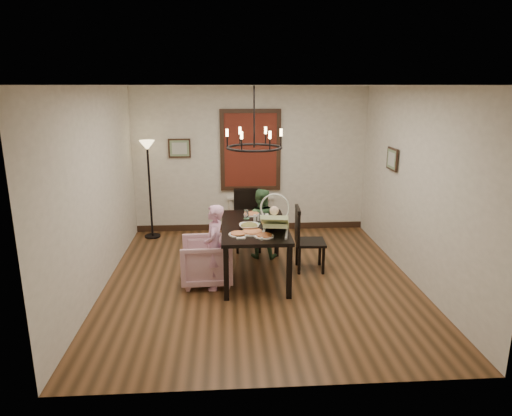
{
  "coord_description": "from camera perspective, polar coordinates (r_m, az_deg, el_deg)",
  "views": [
    {
      "loc": [
        -0.48,
        -6.25,
        2.79
      ],
      "look_at": [
        -0.04,
        0.23,
        1.05
      ],
      "focal_mm": 32.0,
      "sensor_mm": 36.0,
      "label": 1
    }
  ],
  "objects": [
    {
      "name": "floor_lamp",
      "position": [
        8.73,
        -13.12,
        2.09
      ],
      "size": [
        0.3,
        0.3,
        1.8
      ],
      "primitive_type": null,
      "color": "black",
      "rests_on": "room_shell"
    },
    {
      "name": "armchair",
      "position": [
        6.7,
        -6.24,
        -6.6
      ],
      "size": [
        0.77,
        0.75,
        0.67
      ],
      "primitive_type": "imported",
      "rotation": [
        0.0,
        0.0,
        -1.53
      ],
      "color": "#CB9BA7",
      "rests_on": "room_shell"
    },
    {
      "name": "dining_table",
      "position": [
        6.77,
        -0.21,
        -2.83
      ],
      "size": [
        0.97,
        1.72,
        0.8
      ],
      "rotation": [
        0.0,
        0.0,
        -0.0
      ],
      "color": "black",
      "rests_on": "room_shell"
    },
    {
      "name": "chair_right",
      "position": [
        7.11,
        6.81,
        -3.82
      ],
      "size": [
        0.47,
        0.47,
        1.02
      ],
      "primitive_type": null,
      "rotation": [
        0.0,
        0.0,
        1.51
      ],
      "color": "black",
      "rests_on": "room_shell"
    },
    {
      "name": "chair_far",
      "position": [
        7.93,
        -1.02,
        -1.53
      ],
      "size": [
        0.48,
        0.48,
        1.07
      ],
      "primitive_type": null,
      "rotation": [
        0.0,
        0.0,
        0.01
      ],
      "color": "black",
      "rests_on": "room_shell"
    },
    {
      "name": "window_blinds",
      "position": [
        8.81,
        -0.69,
        7.22
      ],
      "size": [
        1.0,
        0.03,
        1.4
      ],
      "primitive_type": "cube",
      "color": "maroon",
      "rests_on": "room_shell"
    },
    {
      "name": "chandelier",
      "position": [
        6.5,
        -0.22,
        7.56
      ],
      "size": [
        0.8,
        0.8,
        0.04
      ],
      "primitive_type": "torus",
      "color": "black",
      "rests_on": "room_shell"
    },
    {
      "name": "room_shell",
      "position": [
        6.78,
        0.29,
        3.16
      ],
      "size": [
        4.51,
        5.0,
        2.81
      ],
      "color": "brown",
      "rests_on": "ground"
    },
    {
      "name": "pizza_platter",
      "position": [
        6.36,
        -0.45,
        -3.02
      ],
      "size": [
        0.31,
        0.31,
        0.04
      ],
      "primitive_type": "cylinder",
      "color": "tan",
      "rests_on": "dining_table"
    },
    {
      "name": "drinking_glass",
      "position": [
        6.9,
        0.88,
        -1.2
      ],
      "size": [
        0.07,
        0.07,
        0.13
      ],
      "primitive_type": "cylinder",
      "color": "silver",
      "rests_on": "dining_table"
    },
    {
      "name": "radiator",
      "position": [
        9.08,
        -0.67,
        -0.6
      ],
      "size": [
        0.92,
        0.12,
        0.62
      ],
      "primitive_type": null,
      "color": "silver",
      "rests_on": "room_shell"
    },
    {
      "name": "picture_back",
      "position": [
        8.84,
        -9.54,
        7.38
      ],
      "size": [
        0.42,
        0.03,
        0.36
      ],
      "primitive_type": "cube",
      "color": "black",
      "rests_on": "room_shell"
    },
    {
      "name": "salad_bowl",
      "position": [
        6.55,
        -0.87,
        -2.29
      ],
      "size": [
        0.35,
        0.35,
        0.09
      ],
      "primitive_type": "imported",
      "color": "white",
      "rests_on": "dining_table"
    },
    {
      "name": "elderly_woman",
      "position": [
        6.46,
        -5.22,
        -5.78
      ],
      "size": [
        0.3,
        0.4,
        1.01
      ],
      "primitive_type": "imported",
      "rotation": [
        0.0,
        0.0,
        -1.73
      ],
      "color": "#EDA7D0",
      "rests_on": "room_shell"
    },
    {
      "name": "baby_bouncer",
      "position": [
        6.3,
        2.42,
        -1.56
      ],
      "size": [
        0.52,
        0.66,
        0.39
      ],
      "primitive_type": null,
      "rotation": [
        0.0,
        0.0,
        -0.17
      ],
      "color": "#DBEFA5",
      "rests_on": "dining_table"
    },
    {
      "name": "seated_man",
      "position": [
        7.6,
        0.56,
        -2.65
      ],
      "size": [
        0.54,
        0.45,
        0.97
      ],
      "primitive_type": "imported",
      "rotation": [
        0.0,
        0.0,
        2.95
      ],
      "color": "#3F683D",
      "rests_on": "room_shell"
    },
    {
      "name": "picture_right",
      "position": [
        7.72,
        16.67,
        5.88
      ],
      "size": [
        0.03,
        0.42,
        0.36
      ],
      "primitive_type": "cube",
      "rotation": [
        0.0,
        0.0,
        1.57
      ],
      "color": "black",
      "rests_on": "room_shell"
    }
  ]
}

